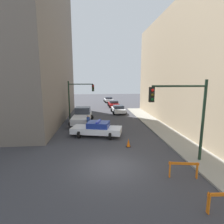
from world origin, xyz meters
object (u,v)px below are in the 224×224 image
object	(u,v)px
police_car	(97,129)
barrier_mid	(184,167)
white_truck	(82,116)
parked_car_mid	(114,104)
parked_car_far	(109,100)
traffic_light_near	(186,109)
pedestrian_crossing	(88,122)
pedestrian_corner	(78,116)
parked_car_near	(118,109)
traffic_light_far	(77,95)
traffic_cone	(128,143)

from	to	relation	value
police_car	barrier_mid	world-z (taller)	police_car
white_truck	parked_car_mid	distance (m)	14.21
white_truck	parked_car_far	size ratio (longest dim) A/B	1.25
traffic_light_near	pedestrian_crossing	size ratio (longest dim) A/B	3.13
police_car	pedestrian_corner	size ratio (longest dim) A/B	3.02
parked_car_near	traffic_light_far	bearing A→B (deg)	-145.68
pedestrian_crossing	pedestrian_corner	size ratio (longest dim) A/B	1.00
white_truck	parked_car_far	bearing A→B (deg)	79.64
traffic_light_near	pedestrian_crossing	world-z (taller)	traffic_light_near
police_car	parked_car_near	bearing A→B (deg)	-2.81
traffic_light_far	parked_car_far	world-z (taller)	traffic_light_far
traffic_light_far	pedestrian_crossing	xyz separation A→B (m)	(1.62, -5.31, -2.54)
pedestrian_crossing	parked_car_near	bearing A→B (deg)	-18.52
pedestrian_crossing	pedestrian_corner	xyz separation A→B (m)	(-1.46, 3.51, 0.00)
police_car	pedestrian_crossing	world-z (taller)	pedestrian_crossing
traffic_light_far	police_car	world-z (taller)	traffic_light_far
traffic_light_far	parked_car_mid	xyz separation A→B (m)	(6.01, 11.19, -2.72)
barrier_mid	traffic_light_far	bearing A→B (deg)	115.22
parked_car_mid	traffic_light_far	bearing A→B (deg)	-119.75
barrier_mid	pedestrian_crossing	bearing A→B (deg)	119.26
pedestrian_corner	traffic_cone	xyz separation A→B (m)	(4.86, -8.60, -0.54)
white_truck	pedestrian_crossing	world-z (taller)	white_truck
parked_car_far	pedestrian_crossing	size ratio (longest dim) A/B	2.64
parked_car_near	barrier_mid	xyz separation A→B (m)	(1.06, -19.55, -0.06)
traffic_light_far	pedestrian_crossing	size ratio (longest dim) A/B	3.13
pedestrian_corner	barrier_mid	bearing A→B (deg)	179.20
parked_car_near	barrier_mid	bearing A→B (deg)	-88.28
parked_car_near	police_car	bearing A→B (deg)	-108.20
traffic_light_near	parked_car_near	xyz separation A→B (m)	(-1.95, 17.75, -2.86)
parked_car_near	barrier_mid	distance (m)	19.58
parked_car_far	parked_car_near	bearing A→B (deg)	-90.70
white_truck	pedestrian_crossing	distance (m)	3.42
traffic_light_far	parked_car_far	distance (m)	20.11
parked_car_mid	traffic_light_near	bearing A→B (deg)	-86.80
traffic_light_far	pedestrian_corner	size ratio (longest dim) A/B	3.13
traffic_light_near	parked_car_near	distance (m)	18.08
police_car	white_truck	bearing A→B (deg)	32.44
police_car	pedestrian_corner	distance (m)	6.08
traffic_light_far	parked_car_far	xyz separation A→B (m)	(5.56, 19.14, -2.72)
traffic_light_near	police_car	distance (m)	8.59
parked_car_near	parked_car_far	bearing A→B (deg)	90.64
police_car	pedestrian_crossing	xyz separation A→B (m)	(-0.91, 2.08, 0.14)
parked_car_near	pedestrian_crossing	distance (m)	10.67
parked_car_near	parked_car_far	distance (m)	14.77
parked_car_near	barrier_mid	size ratio (longest dim) A/B	2.74
traffic_light_far	barrier_mid	bearing A→B (deg)	-64.78
parked_car_near	parked_car_mid	xyz separation A→B (m)	(-0.08, 6.81, 0.00)
parked_car_far	traffic_cone	world-z (taller)	parked_car_far
parked_car_far	parked_car_mid	bearing A→B (deg)	-89.51
police_car	traffic_cone	size ratio (longest dim) A/B	7.63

